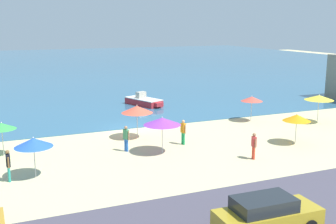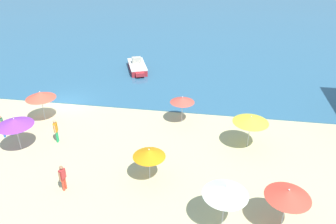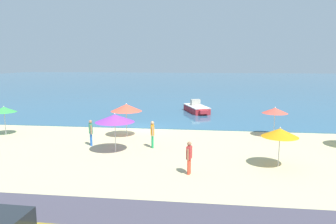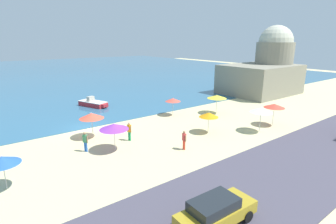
{
  "view_description": "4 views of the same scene",
  "coord_description": "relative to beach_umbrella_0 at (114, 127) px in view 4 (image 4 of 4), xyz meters",
  "views": [
    {
      "loc": [
        -10.23,
        -31.92,
        8.48
      ],
      "look_at": [
        2.45,
        -2.04,
        1.6
      ],
      "focal_mm": 45.0,
      "sensor_mm": 36.0,
      "label": 1
    },
    {
      "loc": [
        13.13,
        -24.2,
        13.25
      ],
      "look_at": [
        9.79,
        -3.48,
        1.88
      ],
      "focal_mm": 35.0,
      "sensor_mm": 36.0,
      "label": 2
    },
    {
      "loc": [
        5.7,
        -26.51,
        5.82
      ],
      "look_at": [
        2.63,
        -2.28,
        1.84
      ],
      "focal_mm": 35.0,
      "sensor_mm": 36.0,
      "label": 3
    },
    {
      "loc": [
        -9.11,
        -26.45,
        9.22
      ],
      "look_at": [
        6.86,
        -5.46,
        1.92
      ],
      "focal_mm": 28.0,
      "sensor_mm": 36.0,
      "label": 4
    }
  ],
  "objects": [
    {
      "name": "parked_car_2",
      "position": [
        -0.22,
        -11.78,
        -1.31
      ],
      "size": [
        4.45,
        1.91,
        1.54
      ],
      "color": "#A88C22",
      "rests_on": "coastal_road"
    },
    {
      "name": "beach_umbrella_6",
      "position": [
        17.06,
        -4.33,
        0.07
      ],
      "size": [
        2.25,
        2.25,
        2.53
      ],
      "color": "#B2B2B7",
      "rests_on": "ground_plane"
    },
    {
      "name": "coastal_road",
      "position": [
        0.1,
        -10.92,
        -2.14
      ],
      "size": [
        80.0,
        8.0,
        0.06
      ],
      "primitive_type": "cube",
      "color": "#45414F",
      "rests_on": "ground_plane"
    },
    {
      "name": "beach_umbrella_8",
      "position": [
        15.73,
        2.84,
        0.03
      ],
      "size": [
        2.46,
        2.46,
        2.48
      ],
      "color": "#B2B2B7",
      "rests_on": "ground_plane"
    },
    {
      "name": "skiff_nearshore",
      "position": [
        4.45,
        16.0,
        -1.71
      ],
      "size": [
        3.16,
        4.82,
        1.36
      ],
      "color": "#B12930",
      "rests_on": "sea"
    },
    {
      "name": "beach_umbrella_5",
      "position": [
        -0.33,
        4.13,
        0.05
      ],
      "size": [
        2.33,
        2.33,
        2.55
      ],
      "color": "#B2B2B7",
      "rests_on": "ground_plane"
    },
    {
      "name": "beach_umbrella_0",
      "position": [
        0.0,
        0.0,
        0.0
      ],
      "size": [
        2.47,
        2.47,
        2.48
      ],
      "color": "#B2B2B7",
      "rests_on": "ground_plane"
    },
    {
      "name": "beach_umbrella_7",
      "position": [
        10.7,
        5.53,
        -0.17
      ],
      "size": [
        1.92,
        1.92,
        2.28
      ],
      "color": "#B2B2B7",
      "rests_on": "ground_plane"
    },
    {
      "name": "sea",
      "position": [
        0.1,
        62.08,
        -2.14
      ],
      "size": [
        150.0,
        110.0,
        0.05
      ],
      "primitive_type": "cube",
      "color": "#2F6283",
      "rests_on": "ground_plane"
    },
    {
      "name": "beach_umbrella_1",
      "position": [
        14.06,
        -4.69,
        0.18
      ],
      "size": [
        2.29,
        2.29,
        2.67
      ],
      "color": "#B2B2B7",
      "rests_on": "ground_plane"
    },
    {
      "name": "beach_umbrella_3",
      "position": [
        -8.24,
        -1.36,
        -0.15
      ],
      "size": [
        2.12,
        2.12,
        2.34
      ],
      "color": "#B2B2B7",
      "rests_on": "ground_plane"
    },
    {
      "name": "harbor_fortress",
      "position": [
        33.49,
        7.37,
        2.0
      ],
      "size": [
        13.48,
        9.69,
        11.73
      ],
      "color": "gray",
      "rests_on": "ground_plane"
    },
    {
      "name": "bather_3",
      "position": [
        4.85,
        -3.43,
        -1.21
      ],
      "size": [
        0.3,
        0.56,
        1.71
      ],
      "color": "#E4432D",
      "rests_on": "ground_plane"
    },
    {
      "name": "ground_plane",
      "position": [
        0.1,
        7.08,
        -2.17
      ],
      "size": [
        160.0,
        160.0,
        0.0
      ],
      "primitive_type": "plane",
      "color": "#CABE8C"
    },
    {
      "name": "bather_4",
      "position": [
        -2.08,
        1.31,
        -1.18
      ],
      "size": [
        0.36,
        0.51,
        1.76
      ],
      "color": "blue",
      "rests_on": "ground_plane"
    },
    {
      "name": "bather_0",
      "position": [
        2.14,
        1.3,
        -1.16
      ],
      "size": [
        0.3,
        0.56,
        1.8
      ],
      "color": "#21A059",
      "rests_on": "ground_plane"
    },
    {
      "name": "beach_umbrella_2",
      "position": [
        9.61,
        -1.68,
        -0.26
      ],
      "size": [
        1.97,
        1.97,
        2.22
      ],
      "color": "#B2B2B7",
      "rests_on": "ground_plane"
    }
  ]
}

